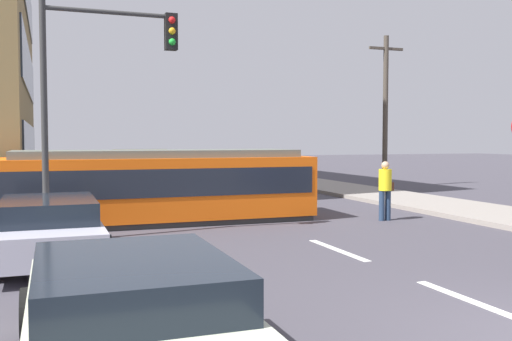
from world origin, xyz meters
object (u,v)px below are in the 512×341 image
at_px(parked_sedan_near, 132,314).
at_px(streetcar_tram, 159,185).
at_px(city_bus, 152,169).
at_px(traffic_light_mast, 98,75).
at_px(pedestrian_crossing, 385,187).
at_px(parked_sedan_mid, 49,228).
at_px(utility_pole_mid, 385,108).
at_px(parked_sedan_far, 67,190).
at_px(parked_sedan_furthest, 61,178).

bearing_deg(parked_sedan_near, streetcar_tram, 78.11).
distance_m(city_bus, traffic_light_mast, 11.44).
relative_size(pedestrian_crossing, parked_sedan_mid, 0.38).
bearing_deg(utility_pole_mid, pedestrian_crossing, -122.71).
height_order(streetcar_tram, traffic_light_mast, traffic_light_mast).
relative_size(parked_sedan_mid, traffic_light_mast, 0.83).
relative_size(streetcar_tram, traffic_light_mast, 1.58).
bearing_deg(parked_sedan_far, utility_pole_mid, 14.58).
bearing_deg(parked_sedan_near, traffic_light_mast, 87.31).
relative_size(pedestrian_crossing, parked_sedan_furthest, 0.38).
height_order(city_bus, pedestrian_crossing, city_bus).
bearing_deg(city_bus, parked_sedan_mid, -108.01).
bearing_deg(utility_pole_mid, parked_sedan_mid, -141.42).
distance_m(parked_sedan_mid, utility_pole_mid, 19.55).
bearing_deg(pedestrian_crossing, parked_sedan_mid, -164.77).
relative_size(city_bus, utility_pole_mid, 0.82).
relative_size(streetcar_tram, pedestrian_crossing, 5.05).
bearing_deg(city_bus, parked_sedan_near, -100.33).
xyz_separation_m(parked_sedan_mid, parked_sedan_furthest, (0.51, 14.71, 0.00)).
bearing_deg(utility_pole_mid, traffic_light_mast, -144.27).
height_order(streetcar_tram, parked_sedan_mid, streetcar_tram).
bearing_deg(traffic_light_mast, utility_pole_mid, 35.73).
bearing_deg(utility_pole_mid, city_bus, 176.61).
bearing_deg(parked_sedan_near, utility_pole_mid, 51.34).
bearing_deg(city_bus, parked_sedan_furthest, 150.70).
height_order(pedestrian_crossing, parked_sedan_far, pedestrian_crossing).
bearing_deg(pedestrian_crossing, streetcar_tram, 162.78).
height_order(traffic_light_mast, utility_pole_mid, utility_pole_mid).
bearing_deg(city_bus, pedestrian_crossing, -64.95).
relative_size(pedestrian_crossing, parked_sedan_near, 0.40).
bearing_deg(city_bus, parked_sedan_far, -128.76).
bearing_deg(parked_sedan_mid, parked_sedan_near, -82.91).
height_order(pedestrian_crossing, parked_sedan_near, pedestrian_crossing).
relative_size(streetcar_tram, parked_sedan_near, 2.00).
distance_m(parked_sedan_furthest, utility_pole_mid, 15.15).
xyz_separation_m(pedestrian_crossing, parked_sedan_furthest, (-8.41, 12.28, -0.32)).
bearing_deg(utility_pole_mid, parked_sedan_far, -165.42).
bearing_deg(streetcar_tram, parked_sedan_far, 120.22).
relative_size(city_bus, pedestrian_crossing, 3.50).
height_order(pedestrian_crossing, utility_pole_mid, utility_pole_mid).
distance_m(city_bus, parked_sedan_far, 5.69).
height_order(streetcar_tram, city_bus, streetcar_tram).
relative_size(city_bus, traffic_light_mast, 1.09).
height_order(parked_sedan_far, utility_pole_mid, utility_pole_mid).
bearing_deg(utility_pole_mid, streetcar_tram, -147.63).
relative_size(streetcar_tram, parked_sedan_mid, 1.91).
xyz_separation_m(city_bus, traffic_light_mast, (-3.02, -10.70, 2.69)).
height_order(city_bus, parked_sedan_furthest, city_bus).
bearing_deg(parked_sedan_near, city_bus, 79.67).
xyz_separation_m(pedestrian_crossing, traffic_light_mast, (-7.81, -0.45, 2.80)).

